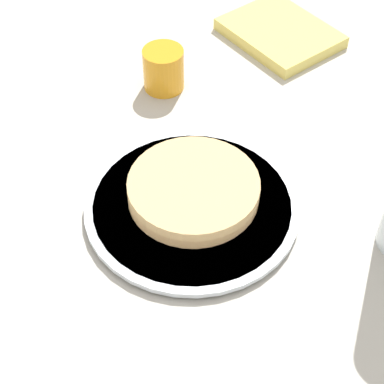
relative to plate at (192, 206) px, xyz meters
The scene contains 5 objects.
ground_plane 0.03m from the plate, 72.60° to the right, with size 4.00×4.00×0.00m, color #BCB7AD.
plate is the anchor object (origin of this frame).
pancake_stack 0.03m from the plate, 120.98° to the right, with size 0.17×0.17×0.05m.
juice_glass 0.25m from the plate, ahead, with size 0.06×0.06×0.06m.
napkin 0.40m from the plate, 35.05° to the right, with size 0.22×0.20×0.02m.
Camera 1 is at (-0.52, 0.16, 0.62)m, focal length 60.00 mm.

